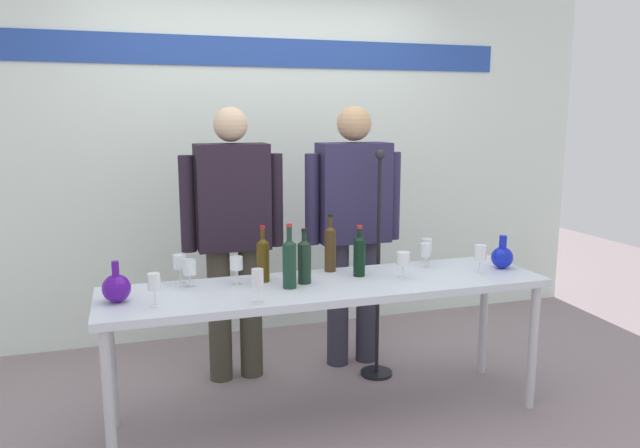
{
  "coord_description": "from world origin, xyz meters",
  "views": [
    {
      "loc": [
        -0.98,
        -2.93,
        1.63
      ],
      "look_at": [
        0.0,
        0.15,
        1.04
      ],
      "focal_mm": 34.2,
      "sensor_mm": 36.0,
      "label": 1
    }
  ],
  "objects_px": {
    "decanter_blue_left": "(116,288)",
    "wine_glass_right_1": "(425,250)",
    "wine_glass_left_2": "(236,264)",
    "microphone_stand": "(378,304)",
    "presenter_left": "(233,227)",
    "wine_bottle_0": "(304,259)",
    "display_table": "(329,295)",
    "wine_bottle_4": "(289,261)",
    "decanter_blue_right": "(502,256)",
    "wine_glass_left_1": "(189,268)",
    "wine_glass_right_0": "(480,253)",
    "wine_bottle_2": "(263,258)",
    "wine_glass_right_3": "(427,246)",
    "wine_bottle_3": "(330,247)",
    "wine_glass_left_3": "(180,262)",
    "presenter_right": "(353,219)",
    "wine_glass_right_2": "(403,259)",
    "wine_glass_left_4": "(258,279)",
    "wine_bottle_1": "(359,254)"
  },
  "relations": [
    {
      "from": "wine_bottle_1",
      "to": "wine_glass_left_3",
      "type": "xyz_separation_m",
      "value": [
        -0.95,
        0.15,
        -0.01
      ]
    },
    {
      "from": "wine_glass_right_0",
      "to": "microphone_stand",
      "type": "bearing_deg",
      "value": 129.45
    },
    {
      "from": "decanter_blue_left",
      "to": "wine_glass_right_0",
      "type": "distance_m",
      "value": 1.92
    },
    {
      "from": "wine_glass_left_1",
      "to": "wine_glass_left_3",
      "type": "height_order",
      "value": "wine_glass_left_3"
    },
    {
      "from": "wine_glass_left_3",
      "to": "wine_glass_right_0",
      "type": "height_order",
      "value": "wine_glass_right_0"
    },
    {
      "from": "decanter_blue_left",
      "to": "display_table",
      "type": "bearing_deg",
      "value": 0.01
    },
    {
      "from": "wine_glass_left_1",
      "to": "wine_glass_right_1",
      "type": "distance_m",
      "value": 1.34
    },
    {
      "from": "display_table",
      "to": "wine_glass_left_4",
      "type": "xyz_separation_m",
      "value": [
        -0.42,
        -0.22,
        0.18
      ]
    },
    {
      "from": "wine_glass_left_2",
      "to": "microphone_stand",
      "type": "relative_size",
      "value": 0.1
    },
    {
      "from": "wine_glass_left_1",
      "to": "presenter_right",
      "type": "bearing_deg",
      "value": 25.22
    },
    {
      "from": "wine_glass_left_3",
      "to": "wine_glass_left_4",
      "type": "distance_m",
      "value": 0.56
    },
    {
      "from": "presenter_left",
      "to": "wine_glass_right_2",
      "type": "relative_size",
      "value": 11.57
    },
    {
      "from": "display_table",
      "to": "wine_bottle_4",
      "type": "relative_size",
      "value": 7.01
    },
    {
      "from": "decanter_blue_left",
      "to": "wine_bottle_0",
      "type": "relative_size",
      "value": 0.68
    },
    {
      "from": "wine_glass_left_3",
      "to": "wine_glass_right_0",
      "type": "relative_size",
      "value": 0.95
    },
    {
      "from": "wine_glass_left_4",
      "to": "display_table",
      "type": "bearing_deg",
      "value": 27.25
    },
    {
      "from": "wine_bottle_2",
      "to": "wine_glass_right_3",
      "type": "bearing_deg",
      "value": 5.86
    },
    {
      "from": "decanter_blue_right",
      "to": "wine_bottle_4",
      "type": "relative_size",
      "value": 0.57
    },
    {
      "from": "decanter_blue_left",
      "to": "wine_glass_right_1",
      "type": "distance_m",
      "value": 1.7
    },
    {
      "from": "display_table",
      "to": "wine_bottle_0",
      "type": "relative_size",
      "value": 8.07
    },
    {
      "from": "wine_glass_right_3",
      "to": "display_table",
      "type": "bearing_deg",
      "value": -160.59
    },
    {
      "from": "wine_bottle_1",
      "to": "wine_bottle_3",
      "type": "bearing_deg",
      "value": 128.89
    },
    {
      "from": "wine_glass_right_3",
      "to": "wine_glass_right_1",
      "type": "bearing_deg",
      "value": -121.21
    },
    {
      "from": "decanter_blue_right",
      "to": "wine_glass_right_2",
      "type": "height_order",
      "value": "decanter_blue_right"
    },
    {
      "from": "wine_bottle_0",
      "to": "wine_glass_left_1",
      "type": "bearing_deg",
      "value": 169.83
    },
    {
      "from": "wine_glass_left_1",
      "to": "wine_glass_right_0",
      "type": "height_order",
      "value": "wine_glass_right_0"
    },
    {
      "from": "presenter_right",
      "to": "wine_glass_right_2",
      "type": "xyz_separation_m",
      "value": [
        0.03,
        -0.68,
        -0.11
      ]
    },
    {
      "from": "wine_glass_left_4",
      "to": "wine_glass_right_1",
      "type": "height_order",
      "value": "wine_glass_left_4"
    },
    {
      "from": "wine_glass_left_3",
      "to": "wine_glass_right_2",
      "type": "distance_m",
      "value": 1.19
    },
    {
      "from": "decanter_blue_right",
      "to": "presenter_left",
      "type": "distance_m",
      "value": 1.59
    },
    {
      "from": "decanter_blue_left",
      "to": "wine_glass_left_2",
      "type": "distance_m",
      "value": 0.61
    },
    {
      "from": "wine_glass_right_2",
      "to": "wine_glass_right_1",
      "type": "bearing_deg",
      "value": 37.48
    },
    {
      "from": "presenter_right",
      "to": "wine_glass_left_3",
      "type": "bearing_deg",
      "value": -159.42
    },
    {
      "from": "wine_glass_left_1",
      "to": "wine_glass_right_1",
      "type": "relative_size",
      "value": 1.02
    },
    {
      "from": "decanter_blue_left",
      "to": "presenter_right",
      "type": "height_order",
      "value": "presenter_right"
    },
    {
      "from": "display_table",
      "to": "wine_glass_right_3",
      "type": "distance_m",
      "value": 0.76
    },
    {
      "from": "wine_bottle_1",
      "to": "wine_bottle_4",
      "type": "bearing_deg",
      "value": -165.54
    },
    {
      "from": "presenter_left",
      "to": "wine_bottle_0",
      "type": "bearing_deg",
      "value": -66.6
    },
    {
      "from": "wine_bottle_0",
      "to": "wine_glass_left_1",
      "type": "xyz_separation_m",
      "value": [
        -0.58,
        0.1,
        -0.02
      ]
    },
    {
      "from": "wine_glass_left_1",
      "to": "wine_glass_right_3",
      "type": "relative_size",
      "value": 1.0
    },
    {
      "from": "presenter_left",
      "to": "wine_bottle_3",
      "type": "height_order",
      "value": "presenter_left"
    },
    {
      "from": "presenter_right",
      "to": "wine_bottle_1",
      "type": "xyz_separation_m",
      "value": [
        -0.18,
        -0.57,
        -0.09
      ]
    },
    {
      "from": "wine_glass_left_1",
      "to": "wine_bottle_1",
      "type": "bearing_deg",
      "value": -3.63
    },
    {
      "from": "wine_bottle_2",
      "to": "wine_glass_right_1",
      "type": "distance_m",
      "value": 0.96
    },
    {
      "from": "wine_glass_right_3",
      "to": "microphone_stand",
      "type": "distance_m",
      "value": 0.49
    },
    {
      "from": "wine_glass_left_4",
      "to": "wine_glass_right_2",
      "type": "relative_size",
      "value": 1.14
    },
    {
      "from": "presenter_right",
      "to": "wine_glass_left_1",
      "type": "relative_size",
      "value": 11.45
    },
    {
      "from": "wine_bottle_2",
      "to": "wine_glass_left_1",
      "type": "relative_size",
      "value": 2.05
    },
    {
      "from": "wine_glass_right_3",
      "to": "wine_glass_right_0",
      "type": "bearing_deg",
      "value": -62.06
    },
    {
      "from": "display_table",
      "to": "wine_glass_left_2",
      "type": "height_order",
      "value": "wine_glass_left_2"
    }
  ]
}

